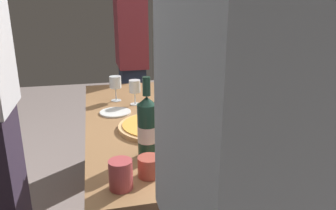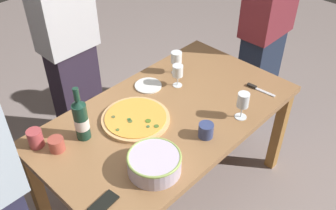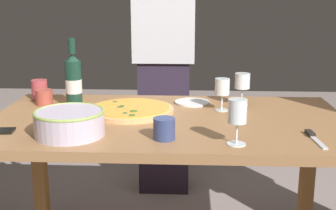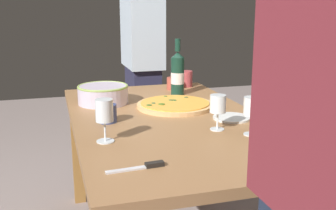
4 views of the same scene
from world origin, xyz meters
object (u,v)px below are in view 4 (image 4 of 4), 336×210
(wine_bottle, at_px, (178,73))
(cell_phone, at_px, (101,91))
(cup_amber, at_px, (173,83))
(cup_spare, at_px, (186,79))
(wine_glass_far_left, at_px, (218,106))
(person_host, at_px, (142,64))
(cup_ceramic, at_px, (107,113))
(pizza_knife, at_px, (143,167))
(side_plate, at_px, (232,118))
(pizza, at_px, (175,105))
(wine_glass_near_pizza, at_px, (252,108))
(serving_bowl, at_px, (103,94))
(wine_glass_by_bottle, at_px, (104,112))
(person_guest_right, at_px, (321,73))
(dining_table, at_px, (168,136))

(wine_bottle, relative_size, cell_phone, 2.32)
(wine_bottle, relative_size, cup_amber, 4.00)
(cell_phone, bearing_deg, cup_spare, -5.75)
(wine_glass_far_left, bearing_deg, person_host, -179.10)
(cup_ceramic, bearing_deg, person_host, 159.32)
(cell_phone, bearing_deg, pizza_knife, -97.02)
(cup_spare, distance_m, side_plate, 0.80)
(pizza, bearing_deg, cup_spare, 155.14)
(wine_glass_near_pizza, distance_m, cup_spare, 1.05)
(serving_bowl, bearing_deg, person_host, 152.24)
(wine_glass_near_pizza, relative_size, pizza_knife, 0.80)
(cup_amber, distance_m, cup_ceramic, 0.81)
(wine_glass_by_bottle, xyz_separation_m, person_host, (-1.38, 0.47, -0.02))
(cell_phone, relative_size, person_guest_right, 0.08)
(wine_glass_by_bottle, xyz_separation_m, pizza_knife, (0.30, 0.08, -0.12))
(wine_bottle, xyz_separation_m, wine_glass_far_left, (0.72, -0.05, -0.02))
(wine_bottle, distance_m, pizza_knife, 1.15)
(wine_glass_far_left, bearing_deg, serving_bowl, -146.53)
(person_guest_right, bearing_deg, pizza, -12.24)
(dining_table, xyz_separation_m, side_plate, (0.11, 0.28, 0.10))
(person_host, bearing_deg, wine_glass_by_bottle, -12.05)
(cup_amber, relative_size, person_guest_right, 0.05)
(pizza, xyz_separation_m, wine_glass_by_bottle, (0.45, -0.43, 0.11))
(dining_table, bearing_deg, cell_phone, -160.86)
(serving_bowl, bearing_deg, person_guest_right, 75.24)
(cup_spare, bearing_deg, serving_bowl, -61.79)
(serving_bowl, distance_m, wine_glass_near_pizza, 0.90)
(cup_amber, distance_m, cup_spare, 0.12)
(serving_bowl, relative_size, wine_glass_by_bottle, 1.60)
(person_host, distance_m, person_guest_right, 1.30)
(pizza, xyz_separation_m, wine_glass_far_left, (0.43, 0.06, 0.09))
(wine_glass_near_pizza, bearing_deg, wine_glass_far_left, -134.28)
(cup_ceramic, height_order, person_guest_right, person_guest_right)
(wine_glass_near_pizza, xyz_separation_m, side_plate, (-0.25, 0.02, -0.11))
(dining_table, distance_m, cup_spare, 0.78)
(wine_glass_by_bottle, height_order, pizza_knife, wine_glass_by_bottle)
(pizza, distance_m, wine_glass_far_left, 0.44)
(cup_amber, height_order, cup_spare, cup_spare)
(dining_table, bearing_deg, pizza_knife, -23.82)
(serving_bowl, xyz_separation_m, cell_phone, (-0.31, 0.02, -0.05))
(cell_phone, bearing_deg, person_host, 43.30)
(cell_phone, bearing_deg, wine_glass_far_left, -73.70)
(wine_bottle, bearing_deg, person_guest_right, 59.94)
(serving_bowl, bearing_deg, wine_bottle, 102.13)
(wine_glass_near_pizza, distance_m, wine_glass_by_bottle, 0.60)
(serving_bowl, height_order, cup_spare, cup_spare)
(side_plate, bearing_deg, dining_table, -110.92)
(side_plate, xyz_separation_m, person_host, (-1.22, -0.15, 0.10))
(person_host, height_order, person_guest_right, person_guest_right)
(serving_bowl, relative_size, wine_glass_far_left, 1.79)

